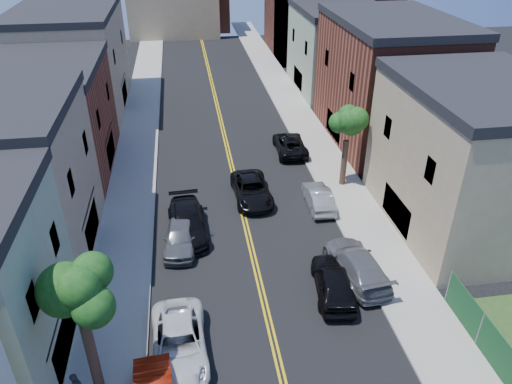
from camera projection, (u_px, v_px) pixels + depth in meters
name	position (u px, v px, depth m)	size (l,w,h in m)	color
sidewalk_left	(136.00, 143.00, 43.15)	(3.20, 100.00, 0.15)	gray
sidewalk_right	(309.00, 132.00, 45.22)	(3.20, 100.00, 0.15)	gray
curb_left	(156.00, 141.00, 43.38)	(0.30, 100.00, 0.15)	gray
curb_right	(291.00, 133.00, 44.99)	(0.30, 100.00, 0.15)	gray
bldg_left_tan_near	(0.00, 188.00, 27.33)	(9.00, 10.00, 9.00)	#998466
bldg_left_brick	(45.00, 123.00, 36.96)	(9.00, 12.00, 8.00)	brown
bldg_left_tan_far	(74.00, 62.00, 48.50)	(9.00, 16.00, 9.50)	#998466
bldg_right_tan	(472.00, 162.00, 30.14)	(9.00, 12.00, 9.00)	#998466
bldg_right_brick	(387.00, 84.00, 41.81)	(9.00, 14.00, 10.00)	brown
bldg_right_palegrn	(338.00, 51.00, 54.12)	(9.00, 12.00, 8.50)	gray
church	(324.00, 0.00, 65.74)	(16.20, 14.20, 22.60)	#4C2319
tree_left_mid	(73.00, 275.00, 17.71)	(5.20, 5.20, 9.29)	#39261C
tree_right_far	(349.00, 113.00, 33.83)	(4.40, 4.40, 8.03)	#39261C
white_pickup	(179.00, 343.00, 22.49)	(2.53, 5.49, 1.53)	silver
grey_car_left	(180.00, 236.00, 29.70)	(1.88, 4.67, 1.59)	#53565A
black_car_left	(187.00, 223.00, 30.92)	(2.32, 5.70, 1.65)	black
grey_car_right	(357.00, 264.00, 27.32)	(2.30, 5.66, 1.64)	#5B5D63
black_car_right	(334.00, 281.00, 26.06)	(1.97, 4.90, 1.67)	black
silver_car_right	(319.00, 197.00, 33.80)	(1.52, 4.37, 1.44)	#95979C
dark_car_right_far	(290.00, 144.00, 41.35)	(2.43, 5.26, 1.46)	black
black_suv_lane	(252.00, 190.00, 34.64)	(2.49, 5.40, 1.50)	black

